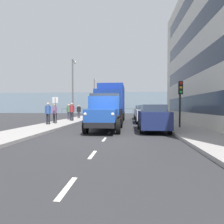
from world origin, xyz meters
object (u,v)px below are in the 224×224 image
(traffic_light_near, at_px, (180,94))
(lamp_post_far, at_px, (95,93))
(pedestrian_by_lamp, at_px, (69,110))
(car_black_oppositeside_0, at_px, (99,112))
(street_sign, at_px, (55,106))
(truck_vintage_blue, at_px, (105,113))
(pedestrian_with_bag, at_px, (55,112))
(pedestrian_strolling, at_px, (48,111))
(lamp_post_promenade, at_px, (73,84))
(car_white_kerbside_1, at_px, (145,114))
(pedestrian_near_railing, at_px, (72,110))
(car_navy_kerbside_near, at_px, (153,117))
(car_grey_kerbside_2, at_px, (141,112))
(lorry_cargo_blue, at_px, (112,102))
(pedestrian_in_dark_coat, at_px, (79,110))

(traffic_light_near, bearing_deg, lamp_post_far, -64.07)
(pedestrian_by_lamp, distance_m, lamp_post_far, 12.87)
(car_black_oppositeside_0, bearing_deg, street_sign, 75.10)
(car_black_oppositeside_0, distance_m, lamp_post_far, 9.92)
(truck_vintage_blue, distance_m, pedestrian_with_bag, 6.46)
(car_black_oppositeside_0, bearing_deg, traffic_light_near, 124.84)
(pedestrian_strolling, xyz_separation_m, street_sign, (-0.37, -0.61, 0.48))
(traffic_light_near, bearing_deg, lamp_post_promenade, -36.47)
(truck_vintage_blue, bearing_deg, lamp_post_promenade, -61.45)
(car_white_kerbside_1, height_order, pedestrian_near_railing, pedestrian_near_railing)
(pedestrian_strolling, distance_m, pedestrian_near_railing, 4.21)
(lamp_post_far, height_order, street_sign, lamp_post_far)
(pedestrian_strolling, relative_size, pedestrian_with_bag, 1.05)
(traffic_light_near, distance_m, street_sign, 9.98)
(car_white_kerbside_1, bearing_deg, pedestrian_with_bag, 17.22)
(car_navy_kerbside_near, height_order, pedestrian_with_bag, pedestrian_with_bag)
(pedestrian_with_bag, height_order, lamp_post_promenade, lamp_post_promenade)
(car_grey_kerbside_2, bearing_deg, car_navy_kerbside_near, 90.00)
(lamp_post_promenade, bearing_deg, car_white_kerbside_1, 166.28)
(car_black_oppositeside_0, xyz_separation_m, lamp_post_far, (2.22, -9.19, 3.02))
(pedestrian_strolling, height_order, pedestrian_with_bag, pedestrian_strolling)
(pedestrian_near_railing, bearing_deg, pedestrian_by_lamp, -63.26)
(pedestrian_with_bag, relative_size, lamp_post_promenade, 0.25)
(truck_vintage_blue, relative_size, lorry_cargo_blue, 0.69)
(truck_vintage_blue, height_order, pedestrian_by_lamp, truck_vintage_blue)
(car_grey_kerbside_2, relative_size, pedestrian_near_railing, 2.47)
(car_white_kerbside_1, xyz_separation_m, pedestrian_in_dark_coat, (7.82, -4.58, 0.22))
(car_white_kerbside_1, bearing_deg, car_navy_kerbside_near, 90.00)
(pedestrian_with_bag, height_order, lamp_post_far, lamp_post_far)
(pedestrian_with_bag, relative_size, traffic_light_near, 0.53)
(car_white_kerbside_1, relative_size, traffic_light_near, 1.35)
(pedestrian_with_bag, xyz_separation_m, lamp_post_far, (-0.44, -17.06, 2.77))
(truck_vintage_blue, height_order, lamp_post_promenade, lamp_post_promenade)
(pedestrian_by_lamp, relative_size, traffic_light_near, 0.54)
(street_sign, bearing_deg, car_white_kerbside_1, -156.88)
(car_navy_kerbside_near, height_order, car_black_oppositeside_0, same)
(street_sign, bearing_deg, traffic_light_near, 168.31)
(car_grey_kerbside_2, distance_m, pedestrian_strolling, 12.80)
(pedestrian_in_dark_coat, bearing_deg, lamp_post_promenade, 91.92)
(lorry_cargo_blue, xyz_separation_m, car_white_kerbside_1, (-3.37, 1.14, -1.18))
(pedestrian_strolling, distance_m, lamp_post_far, 18.67)
(pedestrian_with_bag, relative_size, pedestrian_by_lamp, 0.98)
(lorry_cargo_blue, distance_m, lamp_post_promenade, 4.86)
(truck_vintage_blue, xyz_separation_m, pedestrian_near_railing, (4.28, -6.86, 0.05))
(car_white_kerbside_1, distance_m, pedestrian_strolling, 9.00)
(truck_vintage_blue, xyz_separation_m, pedestrian_in_dark_coat, (4.72, -11.20, -0.06))
(lorry_cargo_blue, distance_m, pedestrian_by_lamp, 5.05)
(car_black_oppositeside_0, height_order, pedestrian_by_lamp, pedestrian_by_lamp)
(traffic_light_near, bearing_deg, street_sign, -11.69)
(car_grey_kerbside_2, distance_m, pedestrian_in_dark_coat, 7.95)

